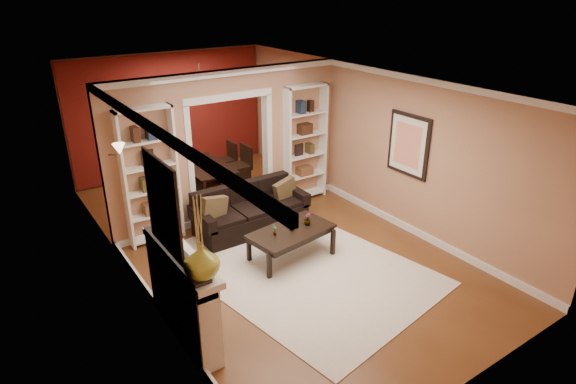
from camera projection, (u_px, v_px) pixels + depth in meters
floor at (266, 239)px, 8.27m from camera, size 8.00×8.00×0.00m
ceiling at (263, 80)px, 7.19m from camera, size 8.00×8.00×0.00m
wall_back at (171, 114)px, 10.76m from camera, size 8.00×0.00×8.00m
wall_front at (480, 282)px, 4.70m from camera, size 8.00×0.00×8.00m
wall_left at (125, 197)px, 6.56m from camera, size 0.00×8.00×8.00m
wall_right at (368, 141)px, 8.89m from camera, size 0.00×8.00×8.00m
partition_wall at (229, 146)px, 8.64m from camera, size 4.50×0.15×2.70m
red_back_panel at (171, 115)px, 10.75m from camera, size 4.44×0.04×2.64m
dining_window at (171, 105)px, 10.62m from camera, size 0.78×0.03×0.98m
area_rug at (300, 267)px, 7.43m from camera, size 3.39×4.30×0.01m
sofa at (251, 209)px, 8.43m from camera, size 2.02×0.87×0.79m
pillow_left at (214, 208)px, 7.96m from camera, size 0.48×0.22×0.47m
pillow_right at (285, 190)px, 8.71m from camera, size 0.44×0.17×0.43m
coffee_table at (291, 244)px, 7.59m from camera, size 1.41×0.90×0.50m
plant_left at (275, 230)px, 7.30m from camera, size 0.11×0.11×0.18m
plant_center at (291, 224)px, 7.45m from camera, size 0.13×0.14×0.22m
plant_right at (307, 219)px, 7.61m from camera, size 0.14×0.14×0.21m
bookshelf_left at (150, 177)px, 7.79m from camera, size 0.90×0.30×2.30m
bookshelf_right at (305, 144)px, 9.39m from camera, size 0.90×0.30×2.30m
fireplace at (184, 294)px, 5.82m from camera, size 0.32×1.70×1.16m
vase at (201, 261)px, 5.04m from camera, size 0.51×0.51×0.40m
mirror at (163, 206)px, 5.26m from camera, size 0.03×0.95×1.10m
wall_sconce at (115, 152)px, 6.84m from camera, size 0.18×0.18×0.22m
framed_art at (408, 145)px, 8.03m from camera, size 0.04×0.85×1.05m
dining_table at (207, 177)px, 10.17m from camera, size 1.53×0.85×0.54m
dining_chair_nw at (188, 179)px, 9.59m from camera, size 0.45×0.45×0.88m
dining_chair_ne at (236, 167)px, 10.15m from camera, size 0.60×0.60×0.94m
dining_chair_sw at (176, 169)px, 10.03m from camera, size 0.61×0.61×0.95m
dining_chair_se at (223, 161)px, 10.62m from camera, size 0.55×0.55×0.85m
chandelier at (192, 94)px, 9.50m from camera, size 0.50×0.50×0.30m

